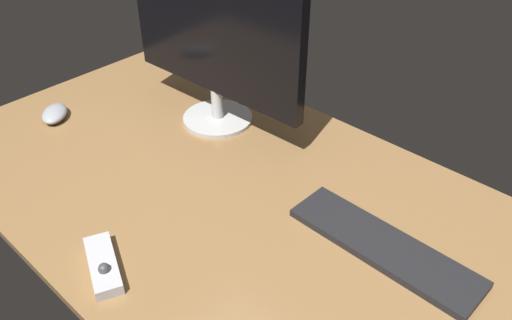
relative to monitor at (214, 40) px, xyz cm
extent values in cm
cube|color=olive|center=(19.31, -19.34, -24.36)|extent=(140.00, 84.00, 2.00)
cylinder|color=beige|center=(0.00, 0.00, -22.83)|extent=(18.96, 18.96, 1.06)
cylinder|color=beige|center=(0.00, 0.00, -18.11)|extent=(3.10, 3.10, 8.38)
cube|color=black|center=(0.00, 0.00, 2.00)|extent=(55.19, 5.07, 31.84)
cube|color=black|center=(59.74, -11.10, -22.56)|extent=(40.27, 11.81, 1.60)
ellipsoid|color=#999EA5|center=(-33.22, -30.12, -21.81)|extent=(11.95, 11.75, 3.11)
cube|color=#B7B7BC|center=(23.48, -52.38, -22.19)|extent=(15.97, 10.89, 2.35)
sphere|color=#3F3F44|center=(25.80, -53.43, -20.62)|extent=(2.23, 2.23, 2.23)
camera|label=1|loc=(92.40, -83.10, 53.63)|focal=37.13mm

